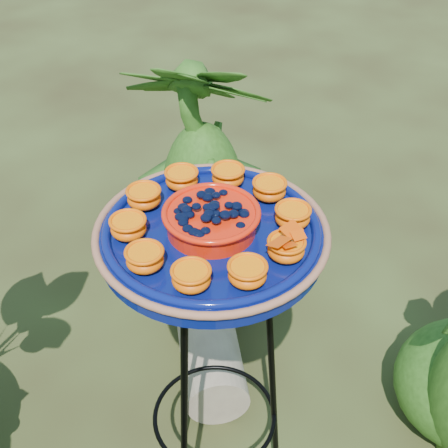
# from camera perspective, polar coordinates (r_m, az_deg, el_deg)

# --- Properties ---
(tripod_stand) EXTENTS (0.40, 0.40, 0.84)m
(tripod_stand) POSITION_cam_1_polar(r_m,az_deg,el_deg) (1.42, -0.95, -12.14)
(tripod_stand) COLOR black
(tripod_stand) RESTS_ON ground
(feeder_dish) EXTENTS (0.55, 0.55, 0.10)m
(feeder_dish) POSITION_cam_1_polar(r_m,az_deg,el_deg) (1.16, -1.14, -0.61)
(feeder_dish) COLOR #071157
(feeder_dish) RESTS_ON tripod_stand
(driftwood_log) EXTENTS (0.53, 0.51, 0.18)m
(driftwood_log) POSITION_cam_1_polar(r_m,az_deg,el_deg) (2.03, -1.57, -9.92)
(driftwood_log) COLOR gray
(driftwood_log) RESTS_ON ground
(shrub_back_right) EXTENTS (0.64, 0.64, 0.86)m
(shrub_back_right) POSITION_cam_1_polar(r_m,az_deg,el_deg) (2.14, -2.00, 5.20)
(shrub_back_right) COLOR #214412
(shrub_back_right) RESTS_ON ground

